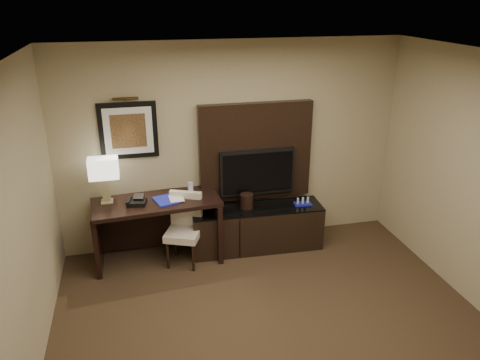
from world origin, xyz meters
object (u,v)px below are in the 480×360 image
object	(u,v)px
ice_bucket	(247,201)
credenza	(257,228)
tv	(257,172)
table_lamp	(105,182)
water_bottle	(191,190)
minibar_tray	(303,202)
desk	(158,230)
desk_phone	(137,200)
desk_chair	(183,233)

from	to	relation	value
ice_bucket	credenza	bearing A→B (deg)	-12.37
tv	table_lamp	size ratio (longest dim) A/B	1.87
tv	ice_bucket	size ratio (longest dim) A/B	5.21
table_lamp	water_bottle	bearing A→B (deg)	-4.25
credenza	ice_bucket	distance (m)	0.42
minibar_tray	water_bottle	bearing A→B (deg)	177.53
table_lamp	credenza	bearing A→B (deg)	-2.80
credenza	ice_bucket	bearing A→B (deg)	169.89
desk	water_bottle	bearing A→B (deg)	-2.39
credenza	desk_phone	world-z (taller)	desk_phone
water_bottle	minibar_tray	bearing A→B (deg)	-2.47
tv	minibar_tray	bearing A→B (deg)	-22.68
tv	desk	bearing A→B (deg)	-171.94
tv	table_lamp	bearing A→B (deg)	-177.09
credenza	desk_phone	bearing A→B (deg)	-175.87
desk_chair	water_bottle	size ratio (longest dim) A/B	4.37
credenza	table_lamp	distance (m)	2.05
desk_phone	ice_bucket	world-z (taller)	desk_phone
tv	desk_chair	world-z (taller)	tv
table_lamp	desk_phone	distance (m)	0.44
minibar_tray	desk_chair	bearing A→B (deg)	-175.77
credenza	minibar_tray	bearing A→B (deg)	-2.14
tv	credenza	bearing A→B (deg)	-104.10
desk_phone	ice_bucket	distance (m)	1.41
desk	table_lamp	world-z (taller)	table_lamp
desk_chair	desk	bearing A→B (deg)	173.69
credenza	water_bottle	xyz separation A→B (m)	(-0.86, 0.02, 0.63)
ice_bucket	desk_chair	bearing A→B (deg)	-167.20
desk	table_lamp	bearing A→B (deg)	166.53
credenza	tv	xyz separation A→B (m)	(0.05, 0.19, 0.72)
desk_chair	credenza	bearing A→B (deg)	32.55
desk_chair	desk_phone	bearing A→B (deg)	-169.37
desk	desk_chair	world-z (taller)	desk_chair
tv	desk_chair	bearing A→B (deg)	-161.16
tv	desk_phone	size ratio (longest dim) A/B	4.55
desk_chair	minibar_tray	bearing A→B (deg)	27.29
tv	ice_bucket	distance (m)	0.41
table_lamp	desk_phone	size ratio (longest dim) A/B	2.44
desk	minibar_tray	size ratio (longest dim) A/B	6.84
credenza	water_bottle	size ratio (longest dim) A/B	8.86
desk_phone	minibar_tray	xyz separation A→B (m)	(2.14, 0.00, -0.25)
desk_chair	water_bottle	xyz separation A→B (m)	(0.14, 0.18, 0.50)
table_lamp	desk	bearing A→B (deg)	-8.92
desk_chair	ice_bucket	distance (m)	0.92
table_lamp	water_bottle	distance (m)	1.04
desk_phone	water_bottle	world-z (taller)	water_bottle
credenza	tv	distance (m)	0.75
desk	ice_bucket	distance (m)	1.19
tv	table_lamp	xyz separation A→B (m)	(-1.93, -0.10, 0.08)
table_lamp	water_bottle	xyz separation A→B (m)	(1.02, -0.08, -0.17)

